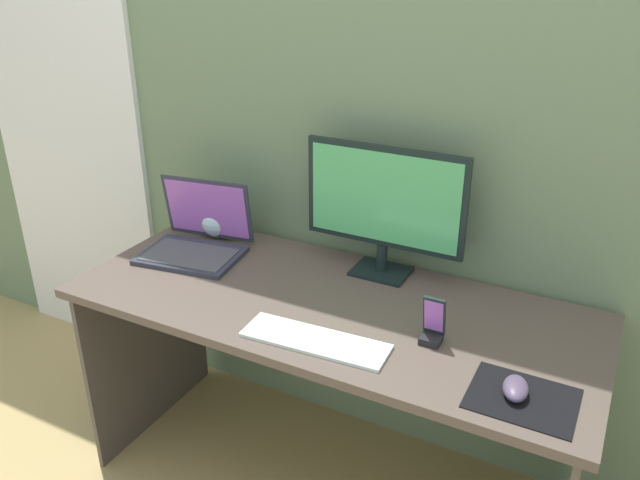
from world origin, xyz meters
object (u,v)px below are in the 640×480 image
Objects in this scene: laptop at (197,239)px; phone_in_dock at (433,326)px; fishbowl at (219,219)px; keyboard_external at (315,341)px; mouse at (516,388)px; monitor at (384,205)px.

laptop is 0.92m from phone_in_dock.
keyboard_external is at bearing -35.24° from fishbowl.
laptop reaches higher than mouse.
phone_in_dock is (-0.25, 0.13, 0.03)m from mouse.
fishbowl is at bearing 141.44° from keyboard_external.
laptop is (-0.63, -0.15, -0.19)m from monitor.
fishbowl is at bearing 179.99° from monitor.
monitor reaches higher than laptop.
fishbowl reaches higher than keyboard_external.
monitor is 0.72m from mouse.
fishbowl is 1.25m from mouse.
laptop is 2.62× the size of fishbowl.
monitor reaches higher than keyboard_external.
keyboard_external is 4.07× the size of mouse.
fishbowl is 1.41× the size of mouse.
laptop is at bearing -83.84° from fishbowl.
keyboard_external is 2.94× the size of phone_in_dock.
keyboard_external is at bearing 171.47° from mouse.
laptop is 3.70× the size of mouse.
laptop is at bearing 155.52° from mouse.
monitor is 0.51m from keyboard_external.
mouse is (1.15, -0.28, -0.03)m from laptop.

